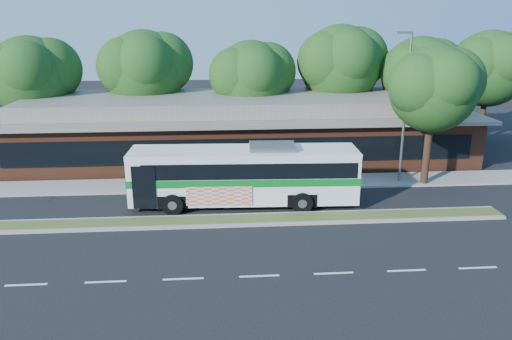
% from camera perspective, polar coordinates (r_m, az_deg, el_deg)
% --- Properties ---
extents(ground, '(120.00, 120.00, 0.00)m').
position_cam_1_polar(ground, '(24.72, -0.57, -6.39)').
color(ground, black).
rests_on(ground, ground).
extents(median_strip, '(26.00, 1.10, 0.15)m').
position_cam_1_polar(median_strip, '(25.24, -0.66, -5.70)').
color(median_strip, '#4A5022').
rests_on(median_strip, ground).
extents(sidewalk, '(44.00, 2.60, 0.12)m').
position_cam_1_polar(sidewalk, '(30.66, -1.36, -1.53)').
color(sidewalk, gray).
rests_on(sidewalk, ground).
extents(plaza_building, '(33.20, 11.20, 4.45)m').
position_cam_1_polar(plaza_building, '(36.46, -1.94, 4.87)').
color(plaza_building, '#5C2F1D').
rests_on(plaza_building, ground).
extents(lamp_post, '(0.93, 0.18, 9.07)m').
position_cam_1_polar(lamp_post, '(31.07, 16.66, 7.22)').
color(lamp_post, slate).
rests_on(lamp_post, ground).
extents(tree_bg_a, '(6.47, 5.80, 8.63)m').
position_cam_1_polar(tree_bg_a, '(40.17, -23.75, 10.00)').
color(tree_bg_a, black).
rests_on(tree_bg_a, ground).
extents(tree_bg_b, '(6.69, 6.00, 9.00)m').
position_cam_1_polar(tree_bg_b, '(39.27, -12.01, 11.32)').
color(tree_bg_b, black).
rests_on(tree_bg_b, ground).
extents(tree_bg_c, '(6.24, 5.60, 8.26)m').
position_cam_1_polar(tree_bg_c, '(38.10, 0.02, 10.69)').
color(tree_bg_c, black).
rests_on(tree_bg_c, ground).
extents(tree_bg_d, '(6.91, 6.20, 9.37)m').
position_cam_1_polar(tree_bg_d, '(40.16, 10.20, 11.94)').
color(tree_bg_d, black).
rests_on(tree_bg_d, ground).
extents(tree_bg_e, '(6.47, 5.80, 8.50)m').
position_cam_1_polar(tree_bg_e, '(41.17, 18.71, 10.50)').
color(tree_bg_e, black).
rests_on(tree_bg_e, ground).
extents(tree_bg_f, '(6.69, 6.00, 8.92)m').
position_cam_1_polar(tree_bg_f, '(44.68, 25.50, 10.62)').
color(tree_bg_f, black).
rests_on(tree_bg_f, ground).
extents(transit_bus, '(12.25, 3.18, 3.41)m').
position_cam_1_polar(transit_bus, '(26.78, -1.27, -0.18)').
color(transit_bus, silver).
rests_on(transit_bus, ground).
extents(sedan, '(5.05, 2.75, 1.39)m').
position_cam_1_polar(sedan, '(36.26, -26.37, 0.65)').
color(sedan, '#A4A6AB').
rests_on(sedan, ground).
extents(sidewalk_tree, '(5.64, 5.06, 8.39)m').
position_cam_1_polar(sidewalk_tree, '(31.28, 20.18, 8.95)').
color(sidewalk_tree, black).
rests_on(sidewalk_tree, ground).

